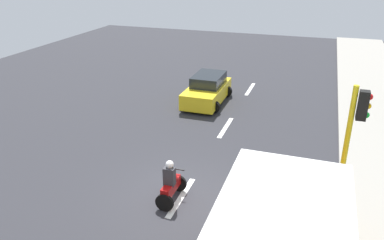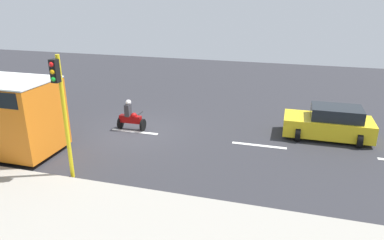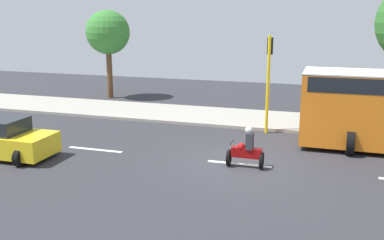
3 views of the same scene
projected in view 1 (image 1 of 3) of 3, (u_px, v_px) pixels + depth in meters
name	position (u px, v px, depth m)	size (l,w,h in m)	color
ground_plane	(181.00, 199.00, 12.92)	(40.00, 60.00, 0.10)	#2D2D33
lane_stripe_mid	(181.00, 197.00, 12.90)	(0.20, 2.40, 0.01)	white
lane_stripe_south	(226.00, 128.00, 18.13)	(0.20, 2.40, 0.01)	white
lane_stripe_far_south	(250.00, 89.00, 23.35)	(0.20, 2.40, 0.01)	white
car_yellow_cab	(207.00, 90.00, 20.99)	(2.19, 3.92, 1.52)	yellow
motorcycle	(171.00, 184.00, 12.47)	(0.60, 1.30, 1.53)	black
traffic_light_corner	(351.00, 143.00, 10.06)	(0.49, 0.24, 4.50)	yellow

